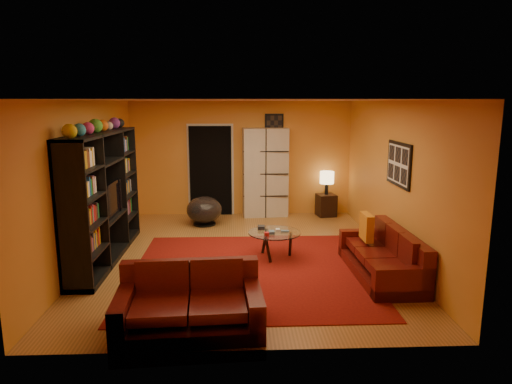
{
  "coord_description": "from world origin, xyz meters",
  "views": [
    {
      "loc": [
        -0.08,
        -7.39,
        2.58
      ],
      "look_at": [
        0.22,
        0.1,
        1.09
      ],
      "focal_mm": 32.0,
      "sensor_mm": 36.0,
      "label": 1
    }
  ],
  "objects_px": {
    "tv": "(106,200)",
    "storage_cabinet": "(265,173)",
    "bowl_chair": "(204,210)",
    "entertainment_unit": "(104,197)",
    "coffee_table": "(274,235)",
    "sofa": "(386,257)",
    "loveseat": "(190,302)",
    "table_lamp": "(327,178)",
    "side_table": "(326,205)"
  },
  "relations": [
    {
      "from": "tv",
      "to": "storage_cabinet",
      "type": "distance_m",
      "value": 3.96
    },
    {
      "from": "storage_cabinet",
      "to": "bowl_chair",
      "type": "height_order",
      "value": "storage_cabinet"
    },
    {
      "from": "entertainment_unit",
      "to": "coffee_table",
      "type": "bearing_deg",
      "value": -2.03
    },
    {
      "from": "tv",
      "to": "storage_cabinet",
      "type": "height_order",
      "value": "storage_cabinet"
    },
    {
      "from": "sofa",
      "to": "bowl_chair",
      "type": "xyz_separation_m",
      "value": [
        -2.93,
        3.0,
        0.04
      ]
    },
    {
      "from": "coffee_table",
      "to": "tv",
      "type": "bearing_deg",
      "value": 178.66
    },
    {
      "from": "entertainment_unit",
      "to": "tv",
      "type": "relative_size",
      "value": 3.08
    },
    {
      "from": "loveseat",
      "to": "coffee_table",
      "type": "bearing_deg",
      "value": -30.46
    },
    {
      "from": "loveseat",
      "to": "storage_cabinet",
      "type": "relative_size",
      "value": 0.86
    },
    {
      "from": "tv",
      "to": "table_lamp",
      "type": "height_order",
      "value": "tv"
    },
    {
      "from": "sofa",
      "to": "storage_cabinet",
      "type": "relative_size",
      "value": 0.98
    },
    {
      "from": "storage_cabinet",
      "to": "table_lamp",
      "type": "xyz_separation_m",
      "value": [
        1.39,
        -0.09,
        -0.12
      ]
    },
    {
      "from": "storage_cabinet",
      "to": "table_lamp",
      "type": "distance_m",
      "value": 1.4
    },
    {
      "from": "entertainment_unit",
      "to": "sofa",
      "type": "bearing_deg",
      "value": -12.31
    },
    {
      "from": "loveseat",
      "to": "table_lamp",
      "type": "distance_m",
      "value": 5.77
    },
    {
      "from": "entertainment_unit",
      "to": "loveseat",
      "type": "xyz_separation_m",
      "value": [
        1.62,
        -2.41,
        -0.77
      ]
    },
    {
      "from": "loveseat",
      "to": "bowl_chair",
      "type": "xyz_separation_m",
      "value": [
        -0.15,
        4.45,
        0.04
      ]
    },
    {
      "from": "sofa",
      "to": "bowl_chair",
      "type": "height_order",
      "value": "sofa"
    },
    {
      "from": "entertainment_unit",
      "to": "loveseat",
      "type": "height_order",
      "value": "entertainment_unit"
    },
    {
      "from": "sofa",
      "to": "coffee_table",
      "type": "xyz_separation_m",
      "value": [
        -1.61,
        0.86,
        0.11
      ]
    },
    {
      "from": "loveseat",
      "to": "side_table",
      "type": "relative_size",
      "value": 3.42
    },
    {
      "from": "coffee_table",
      "to": "bowl_chair",
      "type": "relative_size",
      "value": 1.17
    },
    {
      "from": "loveseat",
      "to": "side_table",
      "type": "distance_m",
      "value": 5.74
    },
    {
      "from": "bowl_chair",
      "to": "table_lamp",
      "type": "height_order",
      "value": "table_lamp"
    },
    {
      "from": "storage_cabinet",
      "to": "loveseat",
      "type": "bearing_deg",
      "value": -107.06
    },
    {
      "from": "sofa",
      "to": "side_table",
      "type": "bearing_deg",
      "value": 91.62
    },
    {
      "from": "bowl_chair",
      "to": "table_lamp",
      "type": "bearing_deg",
      "value": 13.89
    },
    {
      "from": "storage_cabinet",
      "to": "side_table",
      "type": "relative_size",
      "value": 4.0
    },
    {
      "from": "table_lamp",
      "to": "sofa",
      "type": "bearing_deg",
      "value": -86.98
    },
    {
      "from": "tv",
      "to": "storage_cabinet",
      "type": "relative_size",
      "value": 0.49
    },
    {
      "from": "entertainment_unit",
      "to": "bowl_chair",
      "type": "relative_size",
      "value": 4.01
    },
    {
      "from": "sofa",
      "to": "table_lamp",
      "type": "bearing_deg",
      "value": 91.62
    },
    {
      "from": "table_lamp",
      "to": "tv",
      "type": "bearing_deg",
      "value": -146.55
    },
    {
      "from": "coffee_table",
      "to": "bowl_chair",
      "type": "height_order",
      "value": "bowl_chair"
    },
    {
      "from": "tv",
      "to": "sofa",
      "type": "relative_size",
      "value": 0.5
    },
    {
      "from": "entertainment_unit",
      "to": "bowl_chair",
      "type": "distance_m",
      "value": 2.62
    },
    {
      "from": "loveseat",
      "to": "side_table",
      "type": "xyz_separation_m",
      "value": [
        2.59,
        5.13,
        -0.03
      ]
    },
    {
      "from": "storage_cabinet",
      "to": "coffee_table",
      "type": "bearing_deg",
      "value": -94.59
    },
    {
      "from": "tv",
      "to": "bowl_chair",
      "type": "height_order",
      "value": "tv"
    },
    {
      "from": "entertainment_unit",
      "to": "side_table",
      "type": "height_order",
      "value": "entertainment_unit"
    },
    {
      "from": "side_table",
      "to": "sofa",
      "type": "bearing_deg",
      "value": -86.98
    },
    {
      "from": "tv",
      "to": "storage_cabinet",
      "type": "bearing_deg",
      "value": -44.32
    },
    {
      "from": "tv",
      "to": "sofa",
      "type": "height_order",
      "value": "tv"
    },
    {
      "from": "side_table",
      "to": "coffee_table",
      "type": "bearing_deg",
      "value": -116.7
    },
    {
      "from": "entertainment_unit",
      "to": "table_lamp",
      "type": "relative_size",
      "value": 5.68
    },
    {
      "from": "side_table",
      "to": "table_lamp",
      "type": "relative_size",
      "value": 0.95
    },
    {
      "from": "tv",
      "to": "loveseat",
      "type": "height_order",
      "value": "tv"
    },
    {
      "from": "tv",
      "to": "loveseat",
      "type": "xyz_separation_m",
      "value": [
        1.57,
        -2.38,
        -0.72
      ]
    },
    {
      "from": "entertainment_unit",
      "to": "tv",
      "type": "xyz_separation_m",
      "value": [
        0.05,
        -0.03,
        -0.05
      ]
    },
    {
      "from": "bowl_chair",
      "to": "side_table",
      "type": "height_order",
      "value": "bowl_chair"
    }
  ]
}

